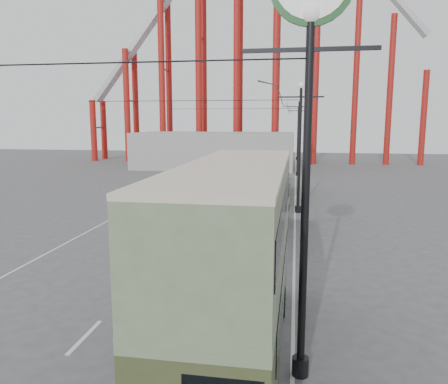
% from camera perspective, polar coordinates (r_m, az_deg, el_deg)
% --- Properties ---
extents(ground, '(160.00, 160.00, 0.00)m').
position_cam_1_polar(ground, '(16.22, -11.14, -15.10)').
color(ground, '#4D4E50').
rests_on(ground, ground).
extents(road_markings, '(12.52, 120.00, 0.01)m').
position_cam_1_polar(road_markings, '(34.71, -1.12, -1.74)').
color(road_markings, silver).
rests_on(road_markings, ground).
extents(lamp_post_near, '(3.20, 0.44, 10.80)m').
position_cam_1_polar(lamp_post_near, '(10.87, 11.09, 15.51)').
color(lamp_post_near, black).
rests_on(lamp_post_near, ground).
extents(lamp_post_mid, '(3.20, 0.44, 9.32)m').
position_cam_1_polar(lamp_post_mid, '(31.86, 9.84, 5.62)').
color(lamp_post_mid, black).
rests_on(lamp_post_mid, ground).
extents(lamp_post_far, '(3.20, 0.44, 9.32)m').
position_cam_1_polar(lamp_post_far, '(53.84, 9.68, 7.07)').
color(lamp_post_far, black).
rests_on(lamp_post_far, ground).
extents(lamp_post_distant, '(3.20, 0.44, 9.32)m').
position_cam_1_polar(lamp_post_distant, '(75.82, 9.61, 7.69)').
color(lamp_post_distant, black).
rests_on(lamp_post_distant, ground).
extents(roller_coaster, '(52.95, 5.00, 55.48)m').
position_cam_1_polar(roller_coaster, '(72.96, 3.17, 22.18)').
color(roller_coaster, maroon).
rests_on(roller_coaster, ground).
extents(fairground_shed, '(22.00, 10.00, 5.00)m').
position_cam_1_polar(fairground_shed, '(61.98, -1.24, 5.46)').
color(fairground_shed, '#9A9A95').
rests_on(fairground_shed, ground).
extents(double_decker_bus, '(2.67, 10.33, 5.54)m').
position_cam_1_polar(double_decker_bus, '(12.05, 1.55, -7.83)').
color(double_decker_bus, '#374223').
rests_on(double_decker_bus, ground).
extents(single_decker_green, '(3.64, 10.41, 2.88)m').
position_cam_1_polar(single_decker_green, '(25.88, 4.48, -1.93)').
color(single_decker_green, '#687556').
rests_on(single_decker_green, ground).
extents(single_decker_cream, '(2.84, 10.72, 3.32)m').
position_cam_1_polar(single_decker_cream, '(38.99, 6.33, 2.21)').
color(single_decker_cream, beige).
rests_on(single_decker_cream, ground).
extents(pedestrian, '(0.82, 0.81, 1.91)m').
position_cam_1_polar(pedestrian, '(21.16, -4.05, -6.34)').
color(pedestrian, black).
rests_on(pedestrian, ground).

